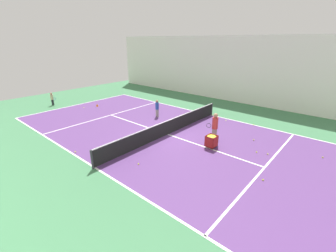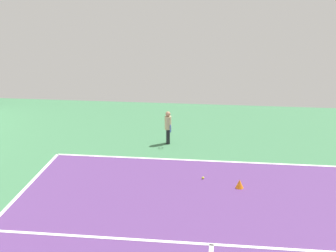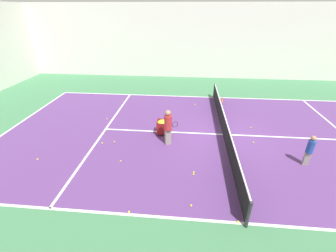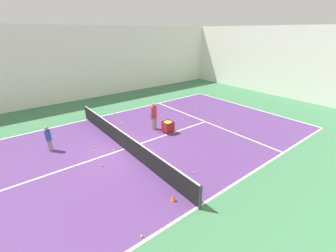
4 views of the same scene
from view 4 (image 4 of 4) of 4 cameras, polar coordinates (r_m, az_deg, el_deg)
ground_plane at (r=11.81m, az=-11.00°, el=-5.76°), size 36.12×36.12×0.00m
court_playing_area at (r=11.81m, az=-11.00°, el=-5.76°), size 10.53×21.97×0.00m
line_baseline_far at (r=18.96m, az=19.71°, el=4.53°), size 10.53×0.10×0.00m
line_sideline_left at (r=16.29m, az=-19.76°, el=1.56°), size 0.10×21.97×0.00m
line_sideline_right at (r=8.29m, az=7.51°, el=-19.78°), size 0.10×21.97×0.00m
line_service_far at (r=15.19m, az=9.46°, el=1.10°), size 10.53×0.10×0.00m
line_centre_service at (r=11.81m, az=-11.01°, el=-5.74°), size 0.10×12.08×0.00m
hall_enclosure_left at (r=20.44m, az=-25.97°, el=13.58°), size 0.15×32.42×6.03m
hall_enclosure_far at (r=22.83m, az=28.05°, el=14.00°), size 20.68×0.15×6.03m
tennis_net at (r=11.58m, az=-11.19°, el=-3.59°), size 10.83×0.10×0.97m
coach_at_net at (r=13.51m, az=-3.59°, el=2.98°), size 0.47×0.66×1.70m
child_midcourt at (r=12.58m, az=-28.13°, el=-2.47°), size 0.30×0.30×1.34m
ball_cart at (r=13.19m, az=0.00°, el=0.35°), size 0.56×0.55×0.73m
training_cone_1 at (r=8.36m, az=1.32°, el=-17.60°), size 0.17×0.17×0.34m
tennis_ball_0 at (r=11.94m, az=-18.16°, el=-6.04°), size 0.07×0.07×0.07m
tennis_ball_1 at (r=15.86m, az=4.98°, el=2.43°), size 0.07×0.07×0.07m
tennis_ball_2 at (r=14.74m, az=13.50°, el=0.19°), size 0.07×0.07×0.07m
tennis_ball_3 at (r=18.34m, az=6.98°, el=5.24°), size 0.07×0.07×0.07m
tennis_ball_4 at (r=9.86m, az=6.62°, el=-11.57°), size 0.07×0.07×0.07m
tennis_ball_5 at (r=14.91m, az=-11.61°, el=0.64°), size 0.07×0.07×0.07m
tennis_ball_6 at (r=15.02m, az=-11.77°, el=0.80°), size 0.07×0.07×0.07m
tennis_ball_7 at (r=16.32m, az=-19.11°, el=1.81°), size 0.07×0.07×0.07m
tennis_ball_8 at (r=15.41m, az=3.95°, el=1.84°), size 0.07×0.07×0.07m
tennis_ball_9 at (r=10.64m, az=-16.31°, el=-9.59°), size 0.07×0.07×0.07m
tennis_ball_11 at (r=16.02m, az=-1.36°, el=2.73°), size 0.07×0.07×0.07m
tennis_ball_12 at (r=17.51m, az=-8.93°, el=4.26°), size 0.07×0.07×0.07m
tennis_ball_13 at (r=11.72m, az=-13.51°, el=-6.03°), size 0.07×0.07×0.07m
tennis_ball_14 at (r=7.41m, az=-6.73°, el=-26.01°), size 0.07×0.07×0.07m
tennis_ball_15 at (r=16.36m, az=-13.98°, el=2.46°), size 0.07×0.07×0.07m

